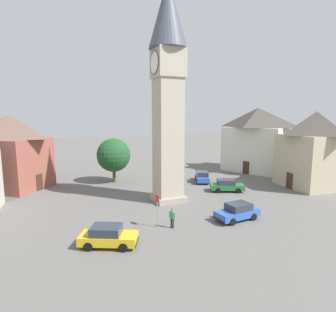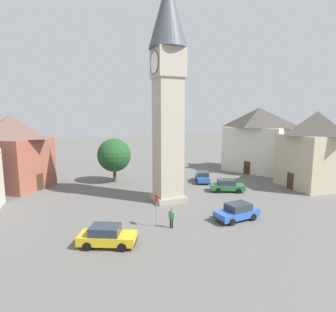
# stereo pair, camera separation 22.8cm
# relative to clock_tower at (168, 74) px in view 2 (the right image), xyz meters

# --- Properties ---
(ground_plane) EXTENTS (200.00, 200.00, 0.00)m
(ground_plane) POSITION_rel_clock_tower_xyz_m (-0.00, -0.00, -13.74)
(ground_plane) COLOR #605E5B
(clock_tower) EXTENTS (4.06, 4.06, 23.43)m
(clock_tower) POSITION_rel_clock_tower_xyz_m (0.00, 0.00, 0.00)
(clock_tower) COLOR gray
(clock_tower) RESTS_ON ground
(car_blue_kerb) EXTENTS (2.05, 4.25, 1.53)m
(car_blue_kerb) POSITION_rel_clock_tower_xyz_m (7.86, 3.44, -12.98)
(car_blue_kerb) COLOR #2D5BB7
(car_blue_kerb) RESTS_ON ground
(car_silver_kerb) EXTENTS (4.46, 3.25, 1.53)m
(car_silver_kerb) POSITION_rel_clock_tower_xyz_m (-5.87, 7.88, -12.98)
(car_silver_kerb) COLOR #2D5BB7
(car_silver_kerb) RESTS_ON ground
(car_red_corner) EXTENTS (3.35, 4.45, 1.53)m
(car_red_corner) POSITION_rel_clock_tower_xyz_m (8.25, -8.33, -12.98)
(car_red_corner) COLOR gold
(car_red_corner) RESTS_ON ground
(car_white_side) EXTENTS (3.29, 4.45, 1.53)m
(car_white_side) POSITION_rel_clock_tower_xyz_m (-0.32, 8.16, -12.98)
(car_white_side) COLOR #236B38
(car_white_side) RESTS_ON ground
(pedestrian) EXTENTS (0.47, 0.39, 1.69)m
(pedestrian) POSITION_rel_clock_tower_xyz_m (7.17, -2.75, -12.73)
(pedestrian) COLOR black
(pedestrian) RESTS_ON ground
(tree) EXTENTS (4.70, 4.70, 6.25)m
(tree) POSITION_rel_clock_tower_xyz_m (-10.72, -3.67, -9.86)
(tree) COLOR brown
(tree) RESTS_ON ground
(building_shop_left) EXTENTS (12.31, 11.03, 10.72)m
(building_shop_left) POSITION_rel_clock_tower_xyz_m (-9.16, 20.51, -8.27)
(building_shop_left) COLOR silver
(building_shop_left) RESTS_ON ground
(building_terrace_right) EXTENTS (10.50, 10.71, 9.53)m
(building_terrace_right) POSITION_rel_clock_tower_xyz_m (-12.64, -16.37, -8.88)
(building_terrace_right) COLOR #995142
(building_terrace_right) RESTS_ON ground
(building_corner_back) EXTENTS (7.91, 8.27, 9.98)m
(building_corner_back) POSITION_rel_clock_tower_xyz_m (2.23, 19.97, -8.65)
(building_corner_back) COLOR tan
(building_corner_back) RESTS_ON ground
(road_sign) EXTENTS (0.60, 0.07, 2.80)m
(road_sign) POSITION_rel_clock_tower_xyz_m (6.52, -3.82, -11.84)
(road_sign) COLOR gray
(road_sign) RESTS_ON ground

